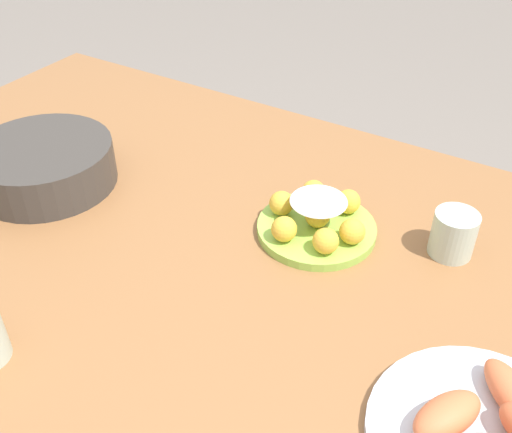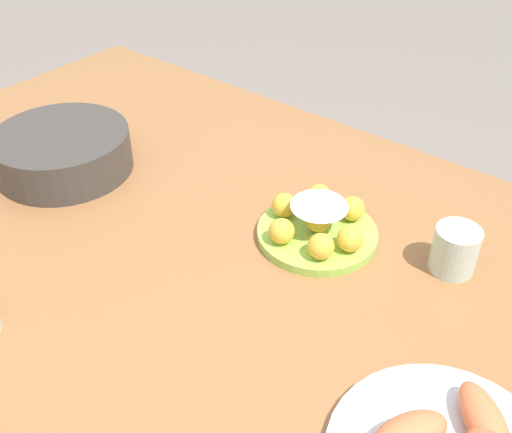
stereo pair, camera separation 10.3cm
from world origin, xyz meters
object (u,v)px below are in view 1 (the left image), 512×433
cake_plate (317,221)px  serving_bowl (44,164)px  cup_near (453,234)px  dining_table (198,268)px

cake_plate → serving_bowl: 0.54m
serving_bowl → cup_near: (-0.75, -0.21, -0.01)m
dining_table → serving_bowl: bearing=2.2°
cake_plate → serving_bowl: (0.53, 0.14, 0.02)m
dining_table → cup_near: 0.45m
cake_plate → cup_near: bearing=-162.2°
cup_near → cake_plate: bearing=17.8°
serving_bowl → cake_plate: bearing=-165.6°
dining_table → serving_bowl: serving_bowl is taller
dining_table → cake_plate: bearing=-145.3°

